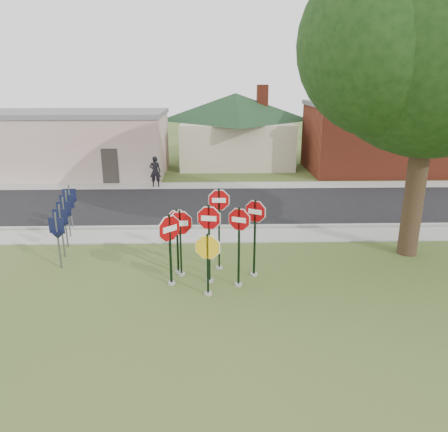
{
  "coord_description": "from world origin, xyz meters",
  "views": [
    {
      "loc": [
        0.25,
        -11.48,
        6.27
      ],
      "look_at": [
        0.61,
        2.0,
        1.99
      ],
      "focal_mm": 35.0,
      "sensor_mm": 36.0,
      "label": 1
    }
  ],
  "objects_px": {
    "stop_sign_center": "(209,233)",
    "stop_sign_yellow": "(208,258)",
    "stop_sign_left": "(170,240)",
    "oak_tree": "(436,36)",
    "pedestrian": "(155,171)"
  },
  "relations": [
    {
      "from": "stop_sign_left",
      "to": "pedestrian",
      "type": "height_order",
      "value": "stop_sign_left"
    },
    {
      "from": "stop_sign_yellow",
      "to": "pedestrian",
      "type": "bearing_deg",
      "value": 103.34
    },
    {
      "from": "stop_sign_yellow",
      "to": "oak_tree",
      "type": "xyz_separation_m",
      "value": [
        7.41,
        3.09,
        6.36
      ]
    },
    {
      "from": "stop_sign_left",
      "to": "pedestrian",
      "type": "relative_size",
      "value": 1.34
    },
    {
      "from": "stop_sign_yellow",
      "to": "stop_sign_left",
      "type": "height_order",
      "value": "stop_sign_left"
    },
    {
      "from": "stop_sign_center",
      "to": "stop_sign_yellow",
      "type": "relative_size",
      "value": 1.29
    },
    {
      "from": "stop_sign_center",
      "to": "stop_sign_yellow",
      "type": "xyz_separation_m",
      "value": [
        -0.04,
        -0.88,
        -0.45
      ]
    },
    {
      "from": "stop_sign_center",
      "to": "pedestrian",
      "type": "relative_size",
      "value": 1.47
    },
    {
      "from": "stop_sign_left",
      "to": "pedestrian",
      "type": "bearing_deg",
      "value": 99.1
    },
    {
      "from": "stop_sign_left",
      "to": "oak_tree",
      "type": "xyz_separation_m",
      "value": [
        8.58,
        2.36,
        6.06
      ]
    },
    {
      "from": "oak_tree",
      "to": "pedestrian",
      "type": "height_order",
      "value": "oak_tree"
    },
    {
      "from": "stop_sign_left",
      "to": "oak_tree",
      "type": "height_order",
      "value": "oak_tree"
    },
    {
      "from": "stop_sign_yellow",
      "to": "pedestrian",
      "type": "distance_m",
      "value": 14.07
    },
    {
      "from": "stop_sign_center",
      "to": "oak_tree",
      "type": "distance_m",
      "value": 9.71
    },
    {
      "from": "stop_sign_center",
      "to": "pedestrian",
      "type": "xyz_separation_m",
      "value": [
        -3.28,
        12.81,
        -0.69
      ]
    }
  ]
}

